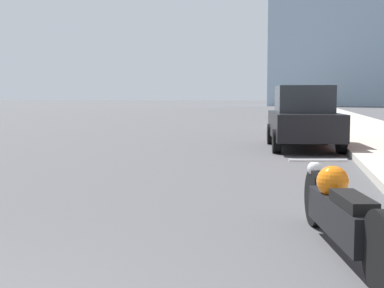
# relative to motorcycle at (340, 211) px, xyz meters

# --- Properties ---
(sidewalk) EXTENTS (3.30, 240.00, 0.15)m
(sidewalk) POSITION_rel_motorcycle_xyz_m (2.51, 36.89, -0.30)
(sidewalk) COLOR #9E998E
(sidewalk) RESTS_ON ground_plane
(motorcycle) EXTENTS (0.78, 2.64, 0.75)m
(motorcycle) POSITION_rel_motorcycle_xyz_m (0.00, 0.00, 0.00)
(motorcycle) COLOR black
(motorcycle) RESTS_ON ground_plane
(parked_car_black) EXTENTS (2.09, 4.34, 1.70)m
(parked_car_black) POSITION_rel_motorcycle_xyz_m (-0.19, 9.87, 0.46)
(parked_car_black) COLOR black
(parked_car_black) RESTS_ON ground_plane
(parked_car_white) EXTENTS (1.96, 4.65, 1.76)m
(parked_car_white) POSITION_rel_motorcycle_xyz_m (-0.10, 20.65, 0.51)
(parked_car_white) COLOR silver
(parked_car_white) RESTS_ON ground_plane
(parked_car_green) EXTENTS (2.33, 4.64, 1.71)m
(parked_car_green) POSITION_rel_motorcycle_xyz_m (-0.35, 32.46, 0.49)
(parked_car_green) COLOR #1E6B33
(parked_car_green) RESTS_ON ground_plane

